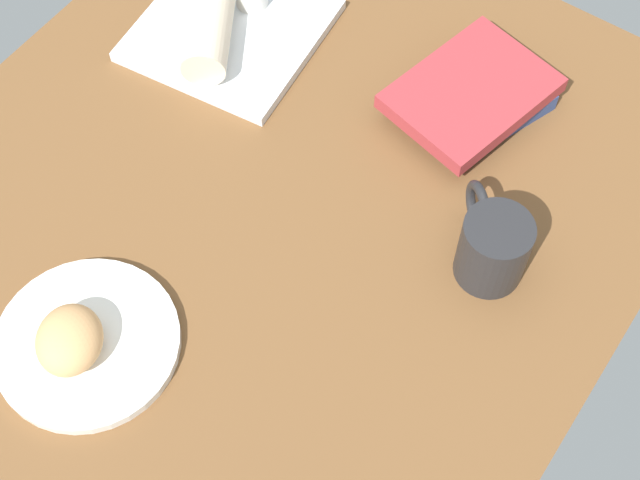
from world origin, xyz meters
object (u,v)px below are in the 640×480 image
at_px(scone_pastry, 69,340).
at_px(square_plate, 230,30).
at_px(book_stack, 473,96).
at_px(coffee_mug, 492,246).
at_px(breakfast_wrap, 209,31).
at_px(round_plate, 87,343).

relative_size(scone_pastry, square_plate, 0.36).
xyz_separation_m(book_stack, coffee_mug, (0.20, 0.14, 0.02)).
height_order(scone_pastry, breakfast_wrap, breakfast_wrap).
height_order(scone_pastry, square_plate, scone_pastry).
height_order(square_plate, coffee_mug, coffee_mug).
distance_m(scone_pastry, coffee_mug, 0.50).
xyz_separation_m(breakfast_wrap, book_stack, (-0.12, 0.35, -0.02)).
xyz_separation_m(scone_pastry, square_plate, (-0.50, -0.16, -0.03)).
bearing_deg(breakfast_wrap, round_plate, 78.04).
relative_size(scone_pastry, breakfast_wrap, 0.61).
height_order(breakfast_wrap, book_stack, breakfast_wrap).
bearing_deg(round_plate, breakfast_wrap, -160.08).
relative_size(round_plate, scone_pastry, 2.46).
bearing_deg(coffee_mug, breakfast_wrap, -98.98).
bearing_deg(round_plate, square_plate, -161.65).
bearing_deg(coffee_mug, round_plate, -42.56).
bearing_deg(breakfast_wrap, book_stack, 167.66).
relative_size(square_plate, book_stack, 1.03).
bearing_deg(scone_pastry, coffee_mug, 138.40).
xyz_separation_m(square_plate, coffee_mug, (0.12, 0.49, 0.04)).
bearing_deg(scone_pastry, book_stack, 161.46).
bearing_deg(coffee_mug, scone_pastry, -41.60).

